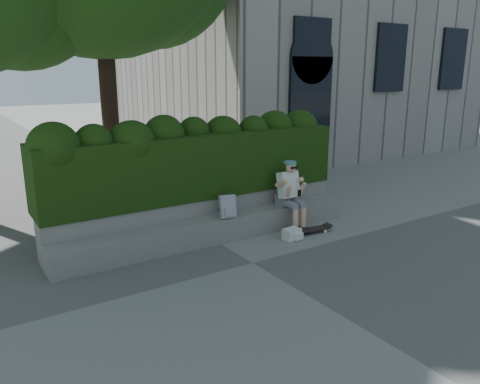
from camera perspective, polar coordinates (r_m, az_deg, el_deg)
ground at (r=7.90m, az=1.54°, el=-8.65°), size 80.00×80.00×0.00m
bench_ledge at (r=8.80m, az=-3.08°, el=-4.58°), size 6.00×0.45×0.45m
planter_wall at (r=9.15m, az=-4.59°, el=-2.87°), size 6.00×0.50×0.75m
hedge at (r=9.10m, az=-5.39°, el=3.36°), size 6.00×1.00×1.20m
person at (r=9.40m, az=6.12°, el=-0.03°), size 0.40×0.76×1.38m
skateboard at (r=9.32m, az=8.48°, el=-4.59°), size 0.90×0.33×0.09m
backpack_plaid at (r=8.69m, az=-1.53°, el=-1.77°), size 0.32×0.22×0.43m
backpack_ground at (r=8.98m, az=6.33°, el=-5.09°), size 0.34×0.25×0.21m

